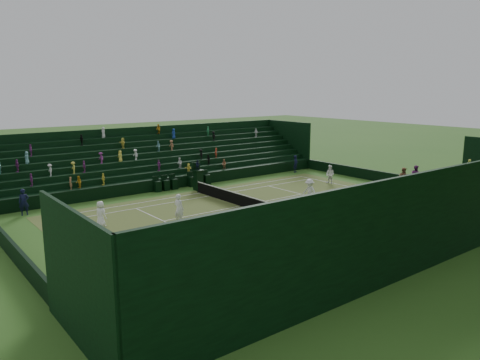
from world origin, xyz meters
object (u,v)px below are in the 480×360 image
at_px(player_far_west, 330,174).
at_px(player_far_east, 309,192).
at_px(tennis_net, 240,199).
at_px(player_near_east, 179,209).
at_px(player_near_west, 101,214).
at_px(umpire_chair, 198,177).

relative_size(player_far_west, player_far_east, 0.90).
bearing_deg(player_far_west, tennis_net, -87.01).
bearing_deg(player_near_east, player_near_west, 40.34).
relative_size(tennis_net, player_far_west, 6.76).
xyz_separation_m(player_far_west, player_far_east, (4.08, -6.93, 0.09)).
relative_size(umpire_chair, player_far_east, 1.38).
bearing_deg(player_far_west, umpire_chair, -119.26).
bearing_deg(player_far_west, player_near_east, -85.59).
relative_size(tennis_net, umpire_chair, 4.43).
bearing_deg(umpire_chair, player_far_east, 23.71).
bearing_deg(player_near_east, player_far_east, -116.35).
height_order(player_near_west, player_far_west, player_far_west).
bearing_deg(tennis_net, player_far_west, 97.21).
bearing_deg(player_far_east, player_near_east, -100.17).
distance_m(tennis_net, player_near_east, 6.03).
xyz_separation_m(tennis_net, umpire_chair, (-6.58, 0.56, 0.60)).
bearing_deg(tennis_net, umpire_chair, 175.13).
bearing_deg(player_far_east, umpire_chair, -158.68).
relative_size(player_near_east, player_far_west, 1.16).
bearing_deg(player_far_east, player_near_west, -107.50).
distance_m(tennis_net, player_near_west, 10.19).
relative_size(tennis_net, player_near_east, 5.82).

